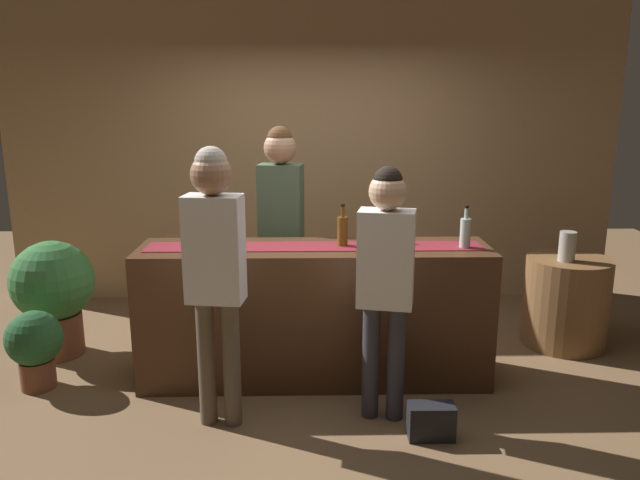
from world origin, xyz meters
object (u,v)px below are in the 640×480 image
Objects in this scene: wine_bottle_amber at (343,230)px; bartender at (281,212)px; wine_bottle_clear at (465,232)px; customer_browsing at (215,257)px; wine_glass_near_customer at (399,229)px; customer_sipping at (386,269)px; vase_on_side_table at (567,246)px; handbag at (431,421)px; wine_glass_far_end at (223,236)px; round_side_table at (566,302)px; potted_plant_small at (35,344)px; wine_glass_mid_counter at (195,234)px; potted_plant_tall at (53,290)px.

wine_bottle_amber is 0.72m from bartender.
wine_bottle_clear is 0.17× the size of customer_browsing.
customer_sipping is (-0.18, -0.67, -0.10)m from wine_glass_near_customer.
vase_on_side_table is 2.03m from handbag.
wine_glass_far_end is 0.77m from bartender.
round_side_table is 4.12m from potted_plant_small.
customer_browsing is at bearing -164.75° from customer_sipping.
bartender is at bearing 177.93° from vase_on_side_table.
customer_browsing is (-0.80, -0.66, -0.01)m from wine_bottle_amber.
vase_on_side_table is at bearing 46.57° from customer_sipping.
bartender reaches higher than customer_browsing.
wine_bottle_amber is 1.04m from customer_browsing.
wine_bottle_amber is 0.53× the size of potted_plant_small.
customer_browsing is at bearing -87.48° from wine_glass_far_end.
bartender is 6.44× the size of handbag.
wine_bottle_amber is 2.10× the size of wine_glass_mid_counter.
wine_glass_mid_counter is at bearing -21.50° from potted_plant_tall.
potted_plant_tall is (-4.07, -0.06, -0.32)m from vase_on_side_table.
customer_browsing reaches higher than customer_sipping.
round_side_table is 2.01m from handbag.
wine_glass_mid_counter is 0.51× the size of handbag.
round_side_table is at bearing 13.91° from wine_glass_far_end.
wine_glass_far_end is 1.62m from potted_plant_tall.
bartender is 1.94× the size of potted_plant_tall.
potted_plant_tall reaches higher than round_side_table.
wine_glass_far_end is 0.08× the size of bartender.
potted_plant_tall reaches higher than potted_plant_small.
wine_glass_near_customer is 1.41m from customer_browsing.
customer_sipping is at bearing -104.72° from wine_glass_near_customer.
round_side_table is (2.69, 1.22, -0.72)m from customer_browsing.
wine_bottle_amber reaches higher than wine_glass_near_customer.
wine_bottle_amber reaches higher than round_side_table.
customer_sipping is 2.73m from potted_plant_tall.
round_side_table is (1.48, 0.50, -0.73)m from wine_glass_near_customer.
bartender is 2.29m from vase_on_side_table.
wine_bottle_amber is 1.26× the size of vase_on_side_table.
vase_on_side_table is (1.59, 1.09, -0.14)m from customer_sipping.
wine_bottle_clear is at bearing 26.98° from customer_browsing.
potted_plant_small is (-1.14, -0.10, -0.77)m from wine_glass_mid_counter.
wine_glass_near_customer is 0.15× the size of potted_plant_tall.
customer_browsing is 1.64m from handbag.
wine_glass_near_customer is at bearing 4.69° from wine_glass_mid_counter.
customer_browsing is at bearing -36.88° from potted_plant_tall.
customer_sipping is 0.93× the size of customer_browsing.
handbag is (1.30, -0.21, -0.98)m from customer_browsing.
wine_bottle_clear is 0.53× the size of potted_plant_small.
wine_glass_far_end reaches higher than vase_on_side_table.
customer_browsing reaches higher than wine_glass_mid_counter.
bartender reaches higher than wine_glass_far_end.
wine_glass_far_end is at bearing 99.92° from customer_browsing.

